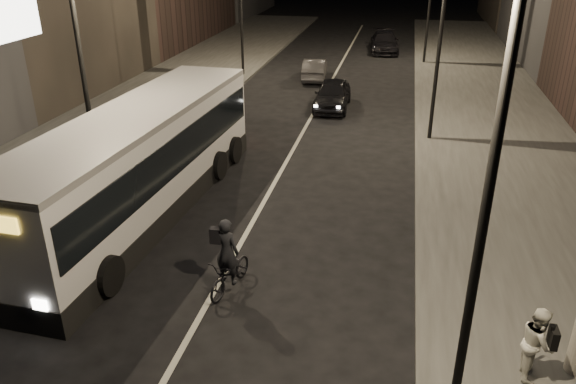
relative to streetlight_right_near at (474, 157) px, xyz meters
The scene contains 12 objects.
ground 8.55m from the streetlight_right_near, 143.12° to the left, with size 180.00×180.00×0.00m, color black.
sidewalk_right 19.02m from the streetlight_right_near, 80.02° to the left, with size 7.00×70.00×0.16m, color #323230.
sidewalk_left 23.31m from the streetlight_right_near, 127.54° to the left, with size 7.00×70.00×0.16m, color #323230.
streetlight_right_near is the anchor object (origin of this frame).
streetlight_right_mid 16.00m from the streetlight_right_near, 90.00° to the left, with size 1.20×0.44×8.12m.
streetlight_left_near 13.33m from the streetlight_right_near, 143.12° to the left, with size 1.20×0.44×8.12m.
city_bus 12.01m from the streetlight_right_near, 141.05° to the left, with size 3.50×12.67×3.38m.
cyclist_on_bicycle 7.62m from the streetlight_right_near, 144.75° to the left, with size 1.04×1.94×2.12m.
pedestrian_woman 5.09m from the streetlight_right_near, 40.91° to the left, with size 0.78×0.61×1.60m, color beige.
car_near 21.20m from the streetlight_right_near, 102.66° to the left, with size 1.70×4.24×1.44m, color black.
car_mid 27.37m from the streetlight_right_near, 103.76° to the left, with size 1.34×3.84×1.27m, color #353537.
car_far 36.35m from the streetlight_right_near, 94.19° to the left, with size 2.02×4.96×1.44m, color black.
Camera 1 is at (4.22, -11.87, 8.28)m, focal length 35.00 mm.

